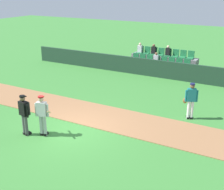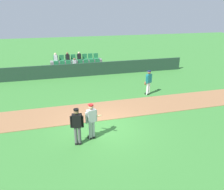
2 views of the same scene
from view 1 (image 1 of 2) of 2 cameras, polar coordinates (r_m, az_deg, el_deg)
ground_plane at (r=13.50m, az=-7.52°, el=-6.58°), size 80.00×80.00×0.00m
infield_dirt_path at (r=14.94m, az=-3.10°, el=-3.67°), size 28.00×2.56×0.03m
dugout_fence at (r=21.22m, az=7.88°, el=4.95°), size 20.00×0.16×1.19m
stadium_bleachers at (r=22.57m, az=9.20°, el=5.53°), size 5.00×2.10×1.90m
batter_grey_jersey at (r=12.90m, az=-12.85°, el=-3.49°), size 0.74×0.69×1.76m
umpire_home_plate at (r=13.13m, az=-16.01°, el=-3.20°), size 0.58×0.36×1.76m
runner_teal_jersey at (r=14.61m, az=14.47°, el=-0.86°), size 0.66×0.41×1.76m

